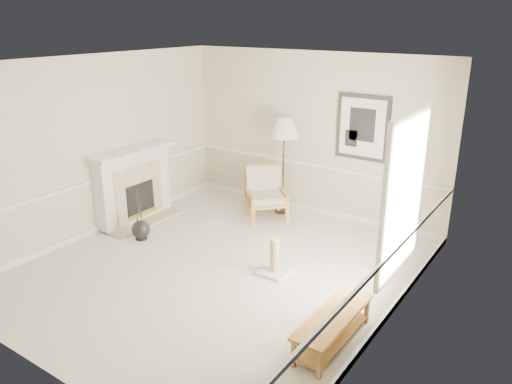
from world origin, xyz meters
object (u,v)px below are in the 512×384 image
floor_vase (141,230)px  armchair (265,191)px  scratching_post (274,263)px  bench (333,324)px  floor_lamp (284,130)px

floor_vase → armchair: 2.28m
armchair → scratching_post: armchair is taller
bench → floor_vase: bearing=169.1°
bench → scratching_post: (-1.39, 0.98, -0.07)m
floor_lamp → scratching_post: 2.75m
bench → scratching_post: 1.70m
bench → floor_lamp: bearing=129.6°
bench → scratching_post: size_ratio=2.33×
floor_vase → armchair: bearing=59.5°
armchair → bench: bearing=-91.2°
floor_vase → bench: size_ratio=0.67×
scratching_post → floor_lamp: bearing=118.8°
floor_vase → armchair: (1.14, 1.94, 0.33)m
armchair → floor_lamp: floor_lamp is taller
bench → scratching_post: bearing=144.8°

